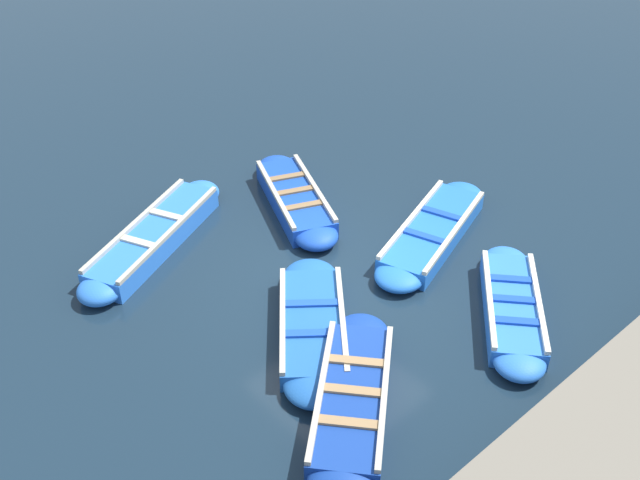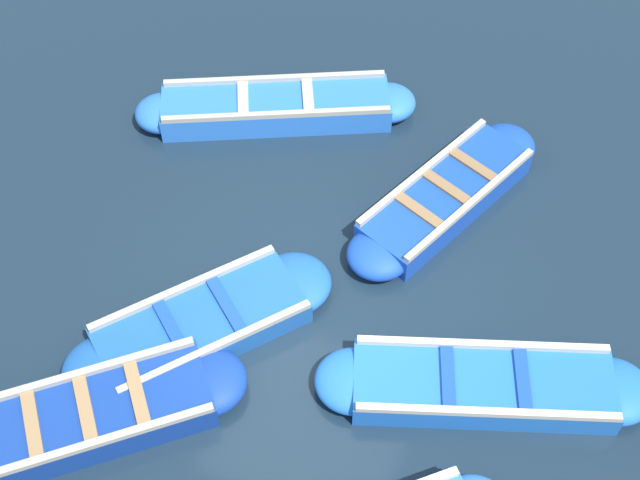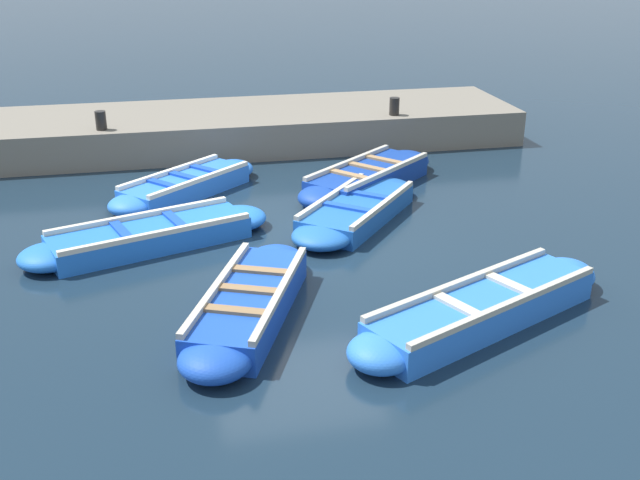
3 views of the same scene
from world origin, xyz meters
name	(u,v)px [view 1 (image 1 of 3)]	position (x,y,z in m)	size (l,w,h in m)	color
ground_plane	(340,283)	(0.00, 0.00, 0.00)	(120.00, 120.00, 0.00)	#162838
boat_centre	(154,237)	(-2.88, -1.70, 0.18)	(2.27, 3.76, 0.42)	blue
boat_alongside	(295,199)	(-2.19, 0.90, 0.18)	(3.30, 1.98, 0.41)	#1947B7
boat_broadside	(512,308)	(2.34, 1.43, 0.16)	(2.62, 2.81, 0.38)	blue
boat_outer_right	(432,232)	(0.20, 2.02, 0.16)	(1.95, 3.68, 0.37)	blue
boat_tucked	(312,326)	(0.61, -1.12, 0.15)	(3.06, 2.74, 0.36)	#1E59AD
boat_stern_in	(352,400)	(2.07, -1.70, 0.18)	(2.85, 3.13, 0.42)	navy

